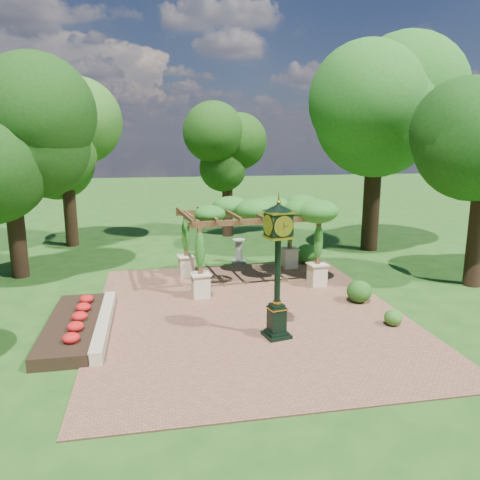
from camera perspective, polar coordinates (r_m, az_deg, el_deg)
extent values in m
plane|color=#1E4714|center=(14.90, 1.82, -10.31)|extent=(120.00, 120.00, 0.00)
cube|color=brown|center=(15.80, 1.02, -8.89)|extent=(10.00, 12.00, 0.04)
cube|color=#C6B793|center=(15.07, -16.22, -9.74)|extent=(0.35, 5.00, 0.40)
cube|color=red|center=(15.19, -19.64, -9.87)|extent=(1.50, 5.00, 0.36)
cube|color=black|center=(14.01, 4.46, -11.45)|extent=(0.83, 0.83, 0.11)
cube|color=black|center=(13.83, 4.49, -9.64)|extent=(0.52, 0.52, 0.79)
cube|color=gold|center=(13.70, 4.51, -8.27)|extent=(0.58, 0.58, 0.04)
cylinder|color=black|center=(13.35, 4.59, -3.67)|extent=(0.21, 0.21, 2.02)
cube|color=black|center=(13.05, 4.69, 1.91)|extent=(0.73, 0.73, 0.62)
cylinder|color=beige|center=(12.77, 5.34, 1.68)|extent=(0.52, 0.13, 0.53)
cone|color=black|center=(12.97, 4.73, 4.02)|extent=(0.94, 0.94, 0.22)
sphere|color=gold|center=(12.96, 4.74, 4.60)|extent=(0.12, 0.12, 0.12)
cube|color=beige|center=(17.22, -4.84, -5.58)|extent=(0.67, 0.67, 0.84)
cube|color=#53381C|center=(16.86, -4.92, -1.26)|extent=(0.16, 0.16, 1.73)
cube|color=beige|center=(18.70, 9.37, -4.26)|extent=(0.67, 0.67, 0.84)
cube|color=#53381C|center=(18.38, 9.52, -0.26)|extent=(0.16, 0.16, 1.73)
cube|color=beige|center=(19.87, -6.54, -3.20)|extent=(0.67, 0.67, 0.84)
cube|color=#53381C|center=(19.56, -6.63, 0.58)|extent=(0.16, 0.16, 1.73)
cube|color=beige|center=(21.17, 6.04, -2.23)|extent=(0.67, 0.67, 0.84)
cube|color=#53381C|center=(20.88, 6.12, 1.32)|extent=(0.16, 0.16, 1.73)
cube|color=#53381C|center=(17.29, 2.64, 2.30)|extent=(5.42, 0.71, 0.21)
cube|color=#53381C|center=(19.93, -0.05, 3.62)|extent=(5.42, 0.71, 0.21)
ellipsoid|color=#22601B|center=(18.57, 1.20, 3.78)|extent=(5.76, 3.93, 0.94)
cube|color=gray|center=(22.09, -0.16, -2.64)|extent=(0.65, 0.65, 0.11)
cylinder|color=gray|center=(21.96, -0.16, -1.35)|extent=(0.33, 0.33, 1.02)
cylinder|color=gray|center=(21.84, -0.16, 0.01)|extent=(0.61, 0.61, 0.06)
ellipsoid|color=#2C601B|center=(15.44, 18.17, -8.97)|extent=(0.59, 0.59, 0.50)
ellipsoid|color=#204F16|center=(17.17, 14.33, -6.07)|extent=(0.95, 0.95, 0.79)
ellipsoid|color=#27661D|center=(22.02, 8.14, -1.65)|extent=(1.19, 1.19, 0.89)
cylinder|color=black|center=(21.62, -25.50, 0.04)|extent=(0.70, 0.70, 3.20)
ellipsoid|color=#15370D|center=(21.23, -26.53, 10.98)|extent=(4.36, 4.36, 5.05)
cylinder|color=#322013|center=(26.98, -19.94, 2.68)|extent=(0.68, 0.68, 3.19)
ellipsoid|color=#2B5919|center=(26.67, -20.59, 11.43)|extent=(4.28, 4.28, 5.04)
cylinder|color=#372016|center=(28.03, -1.53, 3.40)|extent=(0.63, 0.63, 2.87)
ellipsoid|color=#1A3E0F|center=(27.71, -1.57, 10.98)|extent=(3.31, 3.31, 4.53)
cylinder|color=black|center=(25.28, 15.70, 3.97)|extent=(0.86, 0.86, 4.59)
ellipsoid|color=#215B1A|center=(25.18, 16.51, 17.41)|extent=(5.93, 5.93, 7.24)
cylinder|color=black|center=(20.53, 26.82, -0.43)|extent=(0.69, 0.69, 3.37)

